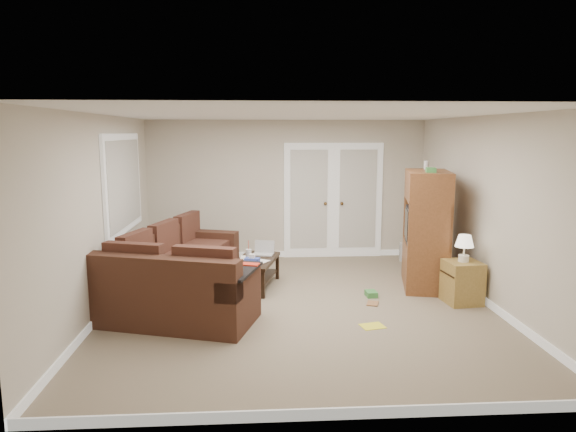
{
  "coord_description": "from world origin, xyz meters",
  "views": [
    {
      "loc": [
        -0.55,
        -6.5,
        2.27
      ],
      "look_at": [
        -0.1,
        0.69,
        1.1
      ],
      "focal_mm": 32.0,
      "sensor_mm": 36.0,
      "label": 1
    }
  ],
  "objects": [
    {
      "name": "space_heater",
      "position": [
        2.07,
        2.3,
        0.17
      ],
      "size": [
        0.15,
        0.13,
        0.33
      ],
      "primitive_type": "cube",
      "rotation": [
        0.0,
        0.0,
        -0.18
      ],
      "color": "silver",
      "rests_on": "floor"
    },
    {
      "name": "wall_front",
      "position": [
        0.0,
        -2.75,
        1.25
      ],
      "size": [
        5.0,
        0.02,
        2.5
      ],
      "primitive_type": "cube",
      "color": "beige",
      "rests_on": "floor"
    },
    {
      "name": "ceiling",
      "position": [
        0.0,
        0.0,
        2.5
      ],
      "size": [
        5.0,
        5.5,
        0.02
      ],
      "primitive_type": "cube",
      "color": "white",
      "rests_on": "wall_back"
    },
    {
      "name": "coffee_table",
      "position": [
        -0.56,
        0.89,
        0.24
      ],
      "size": [
        0.77,
        1.15,
        0.72
      ],
      "rotation": [
        0.0,
        0.0,
        -0.24
      ],
      "color": "black",
      "rests_on": "floor"
    },
    {
      "name": "wall_right",
      "position": [
        2.5,
        0.0,
        1.25
      ],
      "size": [
        0.02,
        5.5,
        2.5
      ],
      "primitive_type": "cube",
      "color": "beige",
      "rests_on": "floor"
    },
    {
      "name": "tv_armoire",
      "position": [
        1.94,
        0.78,
        0.87
      ],
      "size": [
        0.81,
        1.18,
        1.86
      ],
      "rotation": [
        0.0,
        0.0,
        -0.22
      ],
      "color": "brown",
      "rests_on": "floor"
    },
    {
      "name": "sectional_sofa",
      "position": [
        -1.61,
        0.25,
        0.35
      ],
      "size": [
        2.11,
        3.31,
        0.89
      ],
      "rotation": [
        0.0,
        0.0,
        -0.29
      ],
      "color": "#432619",
      "rests_on": "floor"
    },
    {
      "name": "floor_magazine",
      "position": [
        0.81,
        -0.78,
        0.0
      ],
      "size": [
        0.32,
        0.27,
        0.01
      ],
      "primitive_type": "cube",
      "rotation": [
        0.0,
        0.0,
        0.23
      ],
      "color": "yellow",
      "rests_on": "floor"
    },
    {
      "name": "floor",
      "position": [
        0.0,
        0.0,
        0.0
      ],
      "size": [
        5.5,
        5.5,
        0.0
      ],
      "primitive_type": "plane",
      "color": "gray",
      "rests_on": "ground"
    },
    {
      "name": "wall_back",
      "position": [
        0.0,
        2.75,
        1.25
      ],
      "size": [
        5.0,
        0.02,
        2.5
      ],
      "primitive_type": "cube",
      "color": "beige",
      "rests_on": "floor"
    },
    {
      "name": "french_doors",
      "position": [
        0.85,
        2.71,
        1.04
      ],
      "size": [
        1.8,
        0.05,
        2.13
      ],
      "color": "white",
      "rests_on": "floor"
    },
    {
      "name": "floor_book",
      "position": [
        0.92,
        0.04,
        0.01
      ],
      "size": [
        0.21,
        0.24,
        0.02
      ],
      "primitive_type": "imported",
      "rotation": [
        0.0,
        0.0,
        -0.33
      ],
      "color": "brown",
      "rests_on": "floor"
    },
    {
      "name": "wall_left",
      "position": [
        -2.5,
        0.0,
        1.25
      ],
      "size": [
        0.02,
        5.5,
        2.5
      ],
      "primitive_type": "cube",
      "color": "beige",
      "rests_on": "floor"
    },
    {
      "name": "floor_greenbox",
      "position": [
        1.04,
        0.33,
        0.04
      ],
      "size": [
        0.16,
        0.2,
        0.08
      ],
      "primitive_type": "cube",
      "rotation": [
        0.0,
        0.0,
        0.07
      ],
      "color": "#3C843C",
      "rests_on": "floor"
    },
    {
      "name": "window_left",
      "position": [
        -2.46,
        1.0,
        1.55
      ],
      "size": [
        0.05,
        1.92,
        1.42
      ],
      "color": "white",
      "rests_on": "wall_left"
    },
    {
      "name": "baseboards",
      "position": [
        0.0,
        0.0,
        0.05
      ],
      "size": [
        5.0,
        5.5,
        0.1
      ],
      "primitive_type": null,
      "color": "white",
      "rests_on": "floor"
    },
    {
      "name": "side_cabinet",
      "position": [
        2.2,
        -0.01,
        0.34
      ],
      "size": [
        0.48,
        0.48,
        0.94
      ],
      "rotation": [
        0.0,
        0.0,
        0.1
      ],
      "color": "olive",
      "rests_on": "floor"
    }
  ]
}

